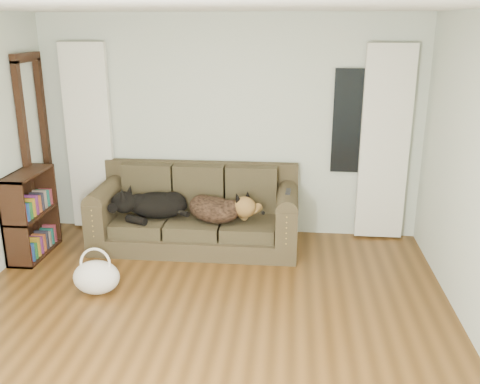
# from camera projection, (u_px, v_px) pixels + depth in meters

# --- Properties ---
(floor) EXTENTS (5.00, 5.00, 0.00)m
(floor) POSITION_uv_depth(u_px,v_px,m) (195.00, 343.00, 4.35)
(floor) COLOR #482D11
(floor) RESTS_ON ground
(ceiling) EXTENTS (5.00, 5.00, 0.00)m
(ceiling) POSITION_uv_depth(u_px,v_px,m) (185.00, 5.00, 3.56)
(ceiling) COLOR white
(ceiling) RESTS_ON ground
(wall_back) EXTENTS (4.50, 0.04, 2.60)m
(wall_back) POSITION_uv_depth(u_px,v_px,m) (230.00, 127.00, 6.33)
(wall_back) COLOR beige
(wall_back) RESTS_ON ground
(curtain_left) EXTENTS (0.55, 0.08, 2.25)m
(curtain_left) POSITION_uv_depth(u_px,v_px,m) (89.00, 138.00, 6.46)
(curtain_left) COLOR white
(curtain_left) RESTS_ON ground
(curtain_right) EXTENTS (0.55, 0.08, 2.25)m
(curtain_right) POSITION_uv_depth(u_px,v_px,m) (385.00, 144.00, 6.13)
(curtain_right) COLOR white
(curtain_right) RESTS_ON ground
(window_pane) EXTENTS (0.50, 0.03, 1.20)m
(window_pane) POSITION_uv_depth(u_px,v_px,m) (355.00, 122.00, 6.13)
(window_pane) COLOR black
(window_pane) RESTS_ON wall_back
(door_casing) EXTENTS (0.07, 0.60, 2.10)m
(door_casing) POSITION_uv_depth(u_px,v_px,m) (37.00, 152.00, 6.18)
(door_casing) COLOR black
(door_casing) RESTS_ON ground
(sofa) EXTENTS (2.33, 1.00, 0.95)m
(sofa) POSITION_uv_depth(u_px,v_px,m) (196.00, 209.00, 6.12)
(sofa) COLOR #3C351F
(sofa) RESTS_ON floor
(dog_black_lab) EXTENTS (0.69, 0.49, 0.29)m
(dog_black_lab) POSITION_uv_depth(u_px,v_px,m) (154.00, 206.00, 6.12)
(dog_black_lab) COLOR black
(dog_black_lab) RESTS_ON sofa
(dog_shepherd) EXTENTS (0.82, 0.76, 0.29)m
(dog_shepherd) POSITION_uv_depth(u_px,v_px,m) (218.00, 209.00, 5.99)
(dog_shepherd) COLOR black
(dog_shepherd) RESTS_ON sofa
(tv_remote) EXTENTS (0.06, 0.18, 0.02)m
(tv_remote) POSITION_uv_depth(u_px,v_px,m) (288.00, 191.00, 5.82)
(tv_remote) COLOR black
(tv_remote) RESTS_ON sofa
(tote_bag) EXTENTS (0.55, 0.49, 0.33)m
(tote_bag) POSITION_uv_depth(u_px,v_px,m) (97.00, 278.00, 5.11)
(tote_bag) COLOR white
(tote_bag) RESTS_ON floor
(bookshelf) EXTENTS (0.33, 0.78, 0.95)m
(bookshelf) POSITION_uv_depth(u_px,v_px,m) (31.00, 212.00, 5.86)
(bookshelf) COLOR black
(bookshelf) RESTS_ON floor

